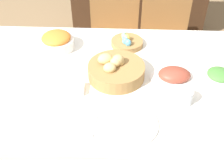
{
  "coord_description": "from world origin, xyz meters",
  "views": [
    {
      "loc": [
        0.06,
        -1.23,
        1.72
      ],
      "look_at": [
        0.01,
        -0.08,
        0.76
      ],
      "focal_mm": 45.0,
      "sensor_mm": 36.0,
      "label": 1
    }
  ],
  "objects_px": {
    "fork": "(95,123)",
    "knife": "(164,126)",
    "green_salad_bowl": "(219,78)",
    "butter_dish": "(71,88)",
    "egg_basket": "(127,42)",
    "chair_far_center": "(115,29)",
    "drinking_cup": "(184,97)",
    "dinner_plate": "(129,124)",
    "carrot_bowl": "(57,41)",
    "chair_far_right": "(167,31)",
    "bread_basket": "(116,69)",
    "spoon": "(170,126)",
    "ham_platter": "(174,75)"
  },
  "relations": [
    {
      "from": "chair_far_right",
      "to": "drinking_cup",
      "type": "bearing_deg",
      "value": -99.36
    },
    {
      "from": "chair_far_right",
      "to": "fork",
      "type": "distance_m",
      "value": 1.36
    },
    {
      "from": "egg_basket",
      "to": "butter_dish",
      "type": "distance_m",
      "value": 0.54
    },
    {
      "from": "fork",
      "to": "bread_basket",
      "type": "bearing_deg",
      "value": 80.72
    },
    {
      "from": "egg_basket",
      "to": "dinner_plate",
      "type": "xyz_separation_m",
      "value": [
        0.01,
        -0.68,
        -0.02
      ]
    },
    {
      "from": "bread_basket",
      "to": "spoon",
      "type": "height_order",
      "value": "bread_basket"
    },
    {
      "from": "carrot_bowl",
      "to": "knife",
      "type": "xyz_separation_m",
      "value": [
        0.62,
        -0.63,
        -0.05
      ]
    },
    {
      "from": "bread_basket",
      "to": "butter_dish",
      "type": "height_order",
      "value": "bread_basket"
    },
    {
      "from": "green_salad_bowl",
      "to": "butter_dish",
      "type": "distance_m",
      "value": 0.79
    },
    {
      "from": "green_salad_bowl",
      "to": "carrot_bowl",
      "type": "height_order",
      "value": "carrot_bowl"
    },
    {
      "from": "dinner_plate",
      "to": "butter_dish",
      "type": "height_order",
      "value": "butter_dish"
    },
    {
      "from": "bread_basket",
      "to": "green_salad_bowl",
      "type": "bearing_deg",
      "value": -4.15
    },
    {
      "from": "carrot_bowl",
      "to": "bread_basket",
      "type": "bearing_deg",
      "value": -34.95
    },
    {
      "from": "drinking_cup",
      "to": "knife",
      "type": "bearing_deg",
      "value": -125.26
    },
    {
      "from": "ham_platter",
      "to": "spoon",
      "type": "relative_size",
      "value": 1.63
    },
    {
      "from": "butter_dish",
      "to": "drinking_cup",
      "type": "bearing_deg",
      "value": -6.56
    },
    {
      "from": "fork",
      "to": "knife",
      "type": "height_order",
      "value": "same"
    },
    {
      "from": "chair_far_center",
      "to": "egg_basket",
      "type": "xyz_separation_m",
      "value": [
        0.1,
        -0.57,
        0.23
      ]
    },
    {
      "from": "carrot_bowl",
      "to": "dinner_plate",
      "type": "height_order",
      "value": "carrot_bowl"
    },
    {
      "from": "egg_basket",
      "to": "fork",
      "type": "relative_size",
      "value": 1.23
    },
    {
      "from": "chair_far_center",
      "to": "carrot_bowl",
      "type": "relative_size",
      "value": 4.56
    },
    {
      "from": "chair_far_center",
      "to": "egg_basket",
      "type": "relative_size",
      "value": 4.76
    },
    {
      "from": "chair_far_right",
      "to": "green_salad_bowl",
      "type": "bearing_deg",
      "value": -87.12
    },
    {
      "from": "spoon",
      "to": "knife",
      "type": "bearing_deg",
      "value": 175.87
    },
    {
      "from": "carrot_bowl",
      "to": "butter_dish",
      "type": "xyz_separation_m",
      "value": [
        0.15,
        -0.4,
        -0.04
      ]
    },
    {
      "from": "dinner_plate",
      "to": "knife",
      "type": "distance_m",
      "value": 0.16
    },
    {
      "from": "ham_platter",
      "to": "spoon",
      "type": "xyz_separation_m",
      "value": [
        -0.06,
        -0.35,
        -0.02
      ]
    },
    {
      "from": "chair_far_right",
      "to": "spoon",
      "type": "relative_size",
      "value": 5.86
    },
    {
      "from": "chair_far_center",
      "to": "knife",
      "type": "height_order",
      "value": "chair_far_center"
    },
    {
      "from": "green_salad_bowl",
      "to": "butter_dish",
      "type": "bearing_deg",
      "value": -173.18
    },
    {
      "from": "green_salad_bowl",
      "to": "fork",
      "type": "distance_m",
      "value": 0.72
    },
    {
      "from": "chair_far_right",
      "to": "dinner_plate",
      "type": "height_order",
      "value": "chair_far_right"
    },
    {
      "from": "drinking_cup",
      "to": "dinner_plate",
      "type": "bearing_deg",
      "value": -149.82
    },
    {
      "from": "knife",
      "to": "chair_far_center",
      "type": "bearing_deg",
      "value": 106.4
    },
    {
      "from": "fork",
      "to": "spoon",
      "type": "distance_m",
      "value": 0.35
    },
    {
      "from": "bread_basket",
      "to": "ham_platter",
      "type": "relative_size",
      "value": 1.15
    },
    {
      "from": "bread_basket",
      "to": "butter_dish",
      "type": "xyz_separation_m",
      "value": [
        -0.23,
        -0.13,
        -0.03
      ]
    },
    {
      "from": "knife",
      "to": "spoon",
      "type": "relative_size",
      "value": 1.0
    },
    {
      "from": "fork",
      "to": "dinner_plate",
      "type": "bearing_deg",
      "value": 4.13
    },
    {
      "from": "green_salad_bowl",
      "to": "dinner_plate",
      "type": "height_order",
      "value": "green_salad_bowl"
    },
    {
      "from": "bread_basket",
      "to": "carrot_bowl",
      "type": "bearing_deg",
      "value": 145.05
    },
    {
      "from": "fork",
      "to": "chair_far_right",
      "type": "bearing_deg",
      "value": 72.44
    },
    {
      "from": "chair_far_right",
      "to": "carrot_bowl",
      "type": "bearing_deg",
      "value": -148.03
    },
    {
      "from": "drinking_cup",
      "to": "butter_dish",
      "type": "bearing_deg",
      "value": 173.44
    },
    {
      "from": "bread_basket",
      "to": "dinner_plate",
      "type": "xyz_separation_m",
      "value": [
        0.07,
        -0.36,
        -0.04
      ]
    },
    {
      "from": "butter_dish",
      "to": "chair_far_right",
      "type": "bearing_deg",
      "value": 57.91
    },
    {
      "from": "chair_far_right",
      "to": "knife",
      "type": "xyz_separation_m",
      "value": [
        -0.18,
        -1.25,
        0.21
      ]
    },
    {
      "from": "knife",
      "to": "drinking_cup",
      "type": "distance_m",
      "value": 0.2
    },
    {
      "from": "chair_far_right",
      "to": "green_salad_bowl",
      "type": "distance_m",
      "value": 0.97
    },
    {
      "from": "spoon",
      "to": "drinking_cup",
      "type": "height_order",
      "value": "drinking_cup"
    }
  ]
}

